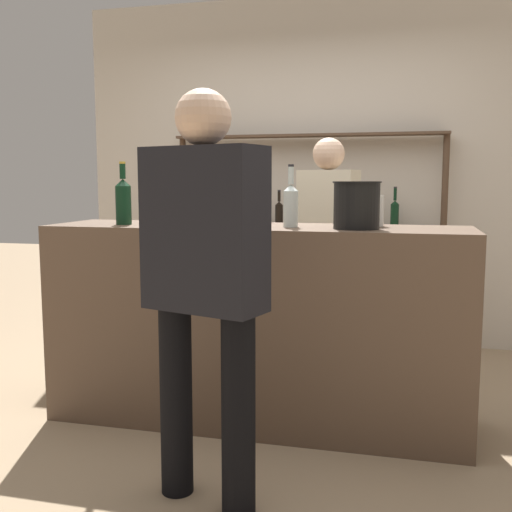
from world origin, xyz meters
TOP-DOWN VIEW (x-y plane):
  - ground_plane at (0.00, 0.00)m, footprint 16.00×16.00m
  - bar_counter at (0.00, 0.00)m, footprint 2.25×0.57m
  - back_wall at (0.00, 1.89)m, footprint 3.85×0.12m
  - back_shelf at (0.00, 1.71)m, footprint 2.17×0.18m
  - counter_bottle_0 at (0.19, -0.04)m, footprint 0.08×0.08m
  - counter_bottle_1 at (-0.73, -0.07)m, footprint 0.09×0.09m
  - counter_bottle_2 at (-0.06, -0.12)m, footprint 0.08×0.08m
  - wine_glass at (-0.20, 0.08)m, footprint 0.08×0.08m
  - ice_bucket at (0.54, -0.08)m, footprint 0.24×0.24m
  - cork_jar at (0.59, 0.14)m, footprint 0.14×0.14m
  - server_behind_counter at (0.27, 0.87)m, footprint 0.42×0.28m
  - customer_center at (0.01, -0.87)m, footprint 0.53×0.34m

SIDE VIEW (x-z plane):
  - ground_plane at x=0.00m, z-range 0.00..0.00m
  - bar_counter at x=0.00m, z-range 0.00..1.08m
  - server_behind_counter at x=0.27m, z-range 0.15..1.76m
  - customer_center at x=0.01m, z-range 0.14..1.81m
  - back_shelf at x=0.00m, z-range 0.29..1.98m
  - cork_jar at x=0.59m, z-range 1.08..1.25m
  - wine_glass at x=-0.20m, z-range 1.12..1.28m
  - ice_bucket at x=0.54m, z-range 1.08..1.32m
  - counter_bottle_0 at x=0.19m, z-range 1.04..1.37m
  - counter_bottle_1 at x=-0.73m, z-range 1.05..1.39m
  - counter_bottle_2 at x=-0.06m, z-range 1.04..1.42m
  - back_wall at x=0.00m, z-range 0.00..2.80m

